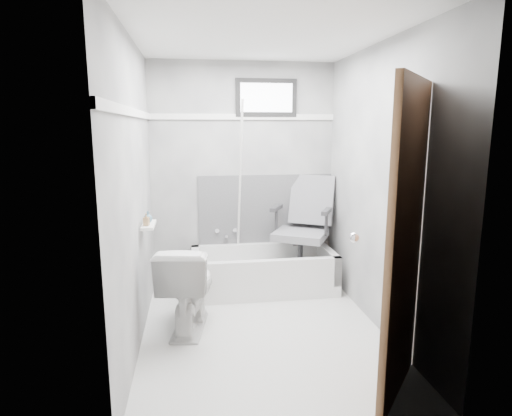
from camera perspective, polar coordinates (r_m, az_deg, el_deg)
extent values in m
plane|color=white|center=(3.81, 0.81, -15.95)|extent=(2.60, 2.60, 0.00)
plane|color=silver|center=(3.47, 0.92, 22.17)|extent=(2.60, 2.60, 0.00)
cube|color=slate|center=(4.72, -1.71, 4.51)|extent=(2.00, 0.02, 2.40)
cube|color=slate|center=(2.19, 6.38, -2.81)|extent=(2.00, 0.02, 2.40)
cube|color=slate|center=(3.43, -15.88, 1.75)|extent=(0.02, 2.60, 2.40)
cube|color=slate|center=(3.74, 16.19, 2.45)|extent=(0.02, 2.60, 2.40)
imported|color=silver|center=(3.75, -9.09, -10.31)|extent=(0.55, 0.82, 0.75)
cube|color=#4C4C4F|center=(4.81, 1.30, -0.20)|extent=(1.50, 0.02, 0.78)
cube|color=white|center=(4.68, -1.73, 12.06)|extent=(2.00, 0.02, 0.06)
cube|color=white|center=(3.39, -16.21, 12.16)|extent=(0.02, 2.60, 0.06)
cylinder|color=silver|center=(4.49, -2.18, 2.27)|extent=(0.02, 0.63, 1.86)
cube|color=white|center=(3.71, -14.10, -2.21)|extent=(0.10, 0.32, 0.02)
imported|color=#97744B|center=(3.62, -14.43, -1.48)|extent=(0.05, 0.05, 0.10)
imported|color=slate|center=(3.76, -14.21, -1.13)|extent=(0.10, 0.10, 0.10)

